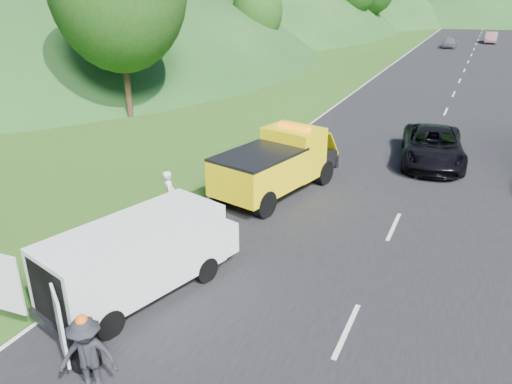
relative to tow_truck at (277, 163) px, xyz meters
The scene contains 13 objects.
ground 5.55m from the tow_truck, 71.27° to the right, with size 320.00×320.00×0.00m, color #38661E.
road_surface 35.22m from the tow_truck, 82.27° to the left, with size 14.00×200.00×0.02m, color black.
tree_line_left 57.54m from the tow_truck, 107.46° to the left, with size 14.00×140.00×14.00m, color #285117, non-canonical shape.
hills_backdrop 129.84m from the tow_truck, 86.36° to the left, with size 201.00×288.60×44.00m, color #2D5B23, non-canonical shape.
tow_truck is the anchor object (origin of this frame).
white_van 7.85m from the tow_truck, 94.23° to the right, with size 3.99×6.28×2.07m.
woman 4.58m from the tow_truck, 124.50° to the right, with size 0.63×0.46×1.72m, color silver.
child 4.99m from the tow_truck, 99.31° to the right, with size 0.47×0.37×0.97m, color tan.
suitcase 6.36m from the tow_truck, 123.25° to the right, with size 0.34×0.19×0.55m, color brown.
spare_tire 10.64m from the tow_truck, 90.36° to the right, with size 0.63×0.63×0.20m, color black.
passing_suv 8.10m from the tow_truck, 50.87° to the left, with size 2.62×5.68×1.58m, color black.
dist_car_a 53.18m from the tow_truck, 88.07° to the left, with size 1.60×3.98×1.36m, color #505055.
dist_car_b 61.61m from the tow_truck, 84.03° to the left, with size 1.52×4.35×1.43m, color brown.
Camera 1 is at (5.05, -11.63, 7.60)m, focal length 35.00 mm.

